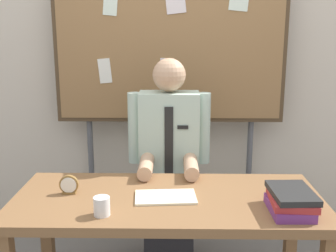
# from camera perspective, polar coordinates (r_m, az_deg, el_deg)

# --- Properties ---
(back_wall) EXTENTS (6.40, 0.08, 2.70)m
(back_wall) POSITION_cam_1_polar(r_m,az_deg,el_deg) (3.33, 0.31, 8.79)
(back_wall) COLOR beige
(back_wall) RESTS_ON ground_plane
(desk) EXTENTS (1.67, 0.73, 0.73)m
(desk) POSITION_cam_1_polar(r_m,az_deg,el_deg) (2.30, -0.08, -11.82)
(desk) COLOR brown
(desk) RESTS_ON ground_plane
(person) EXTENTS (0.55, 0.56, 1.43)m
(person) POSITION_cam_1_polar(r_m,az_deg,el_deg) (2.85, 0.15, -6.09)
(person) COLOR #2D2D33
(person) RESTS_ON ground_plane
(bulletin_board) EXTENTS (1.73, 0.09, 2.16)m
(bulletin_board) POSITION_cam_1_polar(r_m,az_deg,el_deg) (3.11, 0.27, 11.56)
(bulletin_board) COLOR #4C3823
(bulletin_board) RESTS_ON ground_plane
(book_stack) EXTENTS (0.22, 0.30, 0.11)m
(book_stack) POSITION_cam_1_polar(r_m,az_deg,el_deg) (2.16, 16.64, -9.91)
(book_stack) COLOR #72337F
(book_stack) RESTS_ON desk
(open_notebook) EXTENTS (0.34, 0.22, 0.01)m
(open_notebook) POSITION_cam_1_polar(r_m,az_deg,el_deg) (2.24, -0.34, -9.82)
(open_notebook) COLOR #F4EFCC
(open_notebook) RESTS_ON desk
(desk_clock) EXTENTS (0.11, 0.04, 0.11)m
(desk_clock) POSITION_cam_1_polar(r_m,az_deg,el_deg) (2.35, -13.55, -8.00)
(desk_clock) COLOR olive
(desk_clock) RESTS_ON desk
(coffee_mug) EXTENTS (0.08, 0.08, 0.09)m
(coffee_mug) POSITION_cam_1_polar(r_m,az_deg,el_deg) (2.06, -9.16, -10.91)
(coffee_mug) COLOR white
(coffee_mug) RESTS_ON desk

